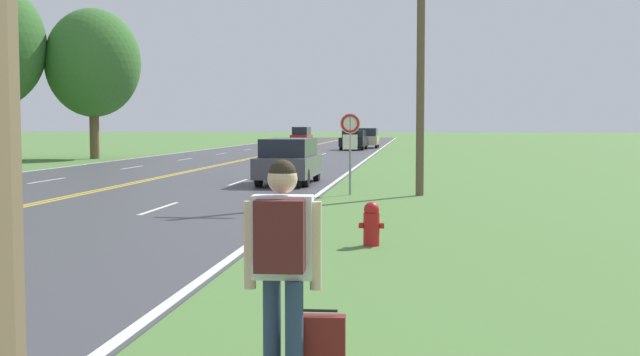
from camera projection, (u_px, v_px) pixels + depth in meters
name	position (u px, v px, depth m)	size (l,w,h in m)	color
hitchhiker_person	(282.00, 250.00, 6.33)	(0.62, 0.44, 1.84)	navy
suitcase	(319.00, 350.00, 6.50)	(0.44, 0.17, 0.62)	maroon
fire_hydrant	(371.00, 223.00, 13.92)	(0.44, 0.28, 0.77)	red
traffic_sign	(350.00, 134.00, 23.76)	(0.60, 0.10, 2.43)	gray
utility_pole_midground	(421.00, 44.00, 23.41)	(1.80, 0.24, 8.62)	brown
tree_behind_sign	(93.00, 63.00, 48.32)	(5.67, 5.67, 9.06)	brown
car_dark_grey_van_mid_near	(289.00, 160.00, 28.16)	(1.82, 4.59, 1.61)	black
car_black_sedan_mid_far	(354.00, 140.00, 65.10)	(2.11, 4.61, 1.59)	black
car_champagne_suv_receding	(368.00, 138.00, 70.27)	(1.85, 4.20, 1.74)	black
car_red_van_distant	(302.00, 135.00, 89.67)	(1.93, 4.82, 1.77)	black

